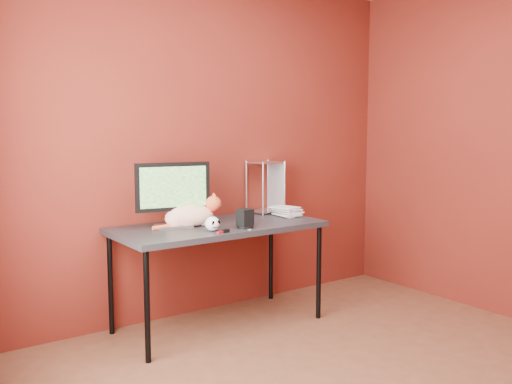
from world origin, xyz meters
TOP-DOWN VIEW (x-y plane):
  - room at (0.00, 0.00)m, footprint 3.52×3.52m
  - desk at (-0.15, 1.37)m, footprint 1.50×0.70m
  - monitor at (-0.46, 1.46)m, footprint 0.52×0.22m
  - cat at (-0.35, 1.42)m, footprint 0.49×0.28m
  - skull_mug at (-0.32, 1.17)m, footprint 0.10×0.10m
  - speaker at (-0.07, 1.14)m, footprint 0.12×0.12m
  - book_stack at (0.42, 1.40)m, footprint 0.20×0.24m
  - wire_rack at (0.47, 1.63)m, footprint 0.26×0.23m
  - pocket_knife at (-0.30, 1.08)m, footprint 0.07×0.04m
  - black_gadget at (-0.27, 1.08)m, footprint 0.05×0.03m
  - washer at (-0.07, 1.08)m, footprint 0.05×0.05m

SIDE VIEW (x-z plane):
  - desk at x=-0.15m, z-range 0.32..1.07m
  - washer at x=-0.07m, z-range 0.75..0.75m
  - pocket_knife at x=-0.30m, z-range 0.75..0.76m
  - black_gadget at x=-0.27m, z-range 0.75..0.77m
  - skull_mug at x=-0.32m, z-range 0.75..0.85m
  - speaker at x=-0.07m, z-range 0.75..0.88m
  - cat at x=-0.35m, z-range 0.71..0.95m
  - wire_rack at x=0.47m, z-range 0.75..1.17m
  - monitor at x=-0.46m, z-range 0.78..1.23m
  - book_stack at x=0.42m, z-range 0.75..1.58m
  - room at x=0.00m, z-range 0.14..2.75m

